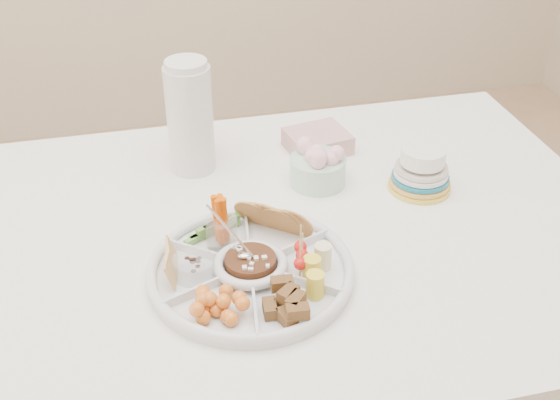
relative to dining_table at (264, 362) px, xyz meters
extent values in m
cube|color=white|center=(0.00, 0.00, 0.00)|extent=(1.52, 1.02, 0.76)
cylinder|color=silver|center=(-0.05, -0.13, 0.40)|extent=(0.50, 0.50, 0.04)
cylinder|color=#3B1D0F|center=(-0.05, -0.13, 0.41)|extent=(0.12, 0.12, 0.04)
cylinder|color=#A5BF9E|center=(-0.09, 0.34, 0.50)|extent=(0.09, 0.09, 0.24)
cylinder|color=silver|center=(-0.10, 0.29, 0.51)|extent=(0.11, 0.11, 0.27)
cylinder|color=#9DC6AB|center=(0.16, 0.16, 0.43)|extent=(0.14, 0.14, 0.09)
cube|color=#CD9596|center=(0.20, 0.30, 0.40)|extent=(0.16, 0.15, 0.05)
cylinder|color=#F5D451|center=(0.38, 0.08, 0.42)|extent=(0.16, 0.16, 0.09)
camera|label=1|loc=(-0.23, -1.13, 1.23)|focal=45.00mm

